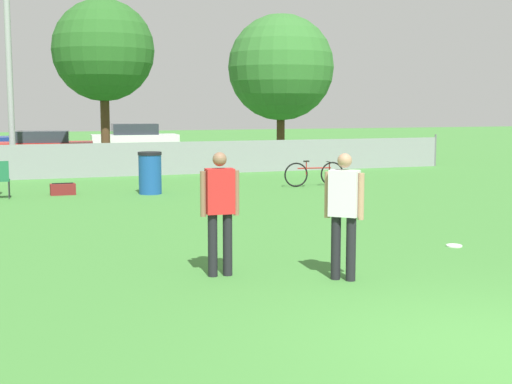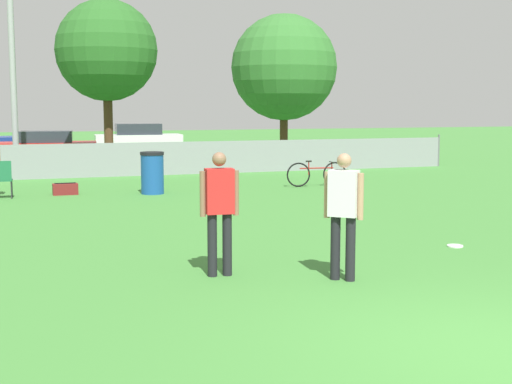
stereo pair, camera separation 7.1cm
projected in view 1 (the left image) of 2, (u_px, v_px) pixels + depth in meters
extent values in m
plane|color=#428438|center=(509.00, 352.00, 6.70)|extent=(120.00, 120.00, 0.00)
cube|color=gray|center=(145.00, 159.00, 23.47)|extent=(22.29, 0.03, 1.10)
cylinder|color=slate|center=(435.00, 150.00, 27.17)|extent=(0.07, 0.07, 1.21)
cylinder|color=#9E9EA3|center=(7.00, 25.00, 23.21)|extent=(0.20, 0.20, 9.85)
cylinder|color=#4C331E|center=(105.00, 130.00, 25.30)|extent=(0.32, 0.32, 2.89)
sphere|color=#286023|center=(103.00, 50.00, 24.96)|extent=(3.56, 3.56, 3.56)
cylinder|color=#4C331E|center=(281.00, 135.00, 28.43)|extent=(0.32, 0.32, 2.23)
sphere|color=#33702D|center=(281.00, 67.00, 28.10)|extent=(4.18, 4.18, 4.18)
cylinder|color=black|center=(336.00, 248.00, 9.46)|extent=(0.13, 0.13, 0.86)
cylinder|color=black|center=(351.00, 249.00, 9.38)|extent=(0.13, 0.13, 0.86)
cube|color=silver|center=(344.00, 193.00, 9.33)|extent=(0.43, 0.42, 0.61)
sphere|color=tan|center=(345.00, 161.00, 9.28)|extent=(0.19, 0.19, 0.19)
cylinder|color=tan|center=(328.00, 195.00, 9.42)|extent=(0.08, 0.08, 0.61)
cylinder|color=tan|center=(361.00, 196.00, 9.24)|extent=(0.08, 0.08, 0.61)
cylinder|color=black|center=(213.00, 245.00, 9.62)|extent=(0.13, 0.13, 0.86)
cylinder|color=black|center=(228.00, 244.00, 9.68)|extent=(0.13, 0.13, 0.86)
cube|color=red|center=(220.00, 191.00, 9.56)|extent=(0.39, 0.24, 0.61)
sphere|color=#8C664C|center=(220.00, 159.00, 9.51)|extent=(0.19, 0.19, 0.19)
cylinder|color=#8C664C|center=(203.00, 194.00, 9.50)|extent=(0.08, 0.08, 0.61)
cylinder|color=#8C664C|center=(236.00, 193.00, 9.62)|extent=(0.08, 0.08, 0.61)
cylinder|color=white|center=(454.00, 246.00, 11.71)|extent=(0.26, 0.26, 0.03)
torus|color=white|center=(454.00, 246.00, 11.71)|extent=(0.26, 0.26, 0.03)
cylinder|color=#333338|center=(10.00, 189.00, 17.96)|extent=(0.02, 0.02, 0.44)
cylinder|color=#333338|center=(9.00, 190.00, 17.59)|extent=(0.02, 0.02, 0.44)
cube|color=#1E663F|center=(0.00, 180.00, 17.69)|extent=(0.46, 0.46, 0.03)
torus|color=black|center=(296.00, 175.00, 20.22)|extent=(0.70, 0.11, 0.70)
torus|color=black|center=(332.00, 174.00, 20.48)|extent=(0.70, 0.11, 0.70)
cylinder|color=#A51E19|center=(314.00, 168.00, 20.33)|extent=(1.00, 0.13, 0.04)
cylinder|color=#A51E19|center=(306.00, 168.00, 20.27)|extent=(0.03, 0.03, 0.36)
cylinder|color=#A51E19|center=(329.00, 168.00, 20.44)|extent=(0.03, 0.03, 0.33)
cube|color=black|center=(306.00, 161.00, 20.25)|extent=(0.17, 0.08, 0.04)
cylinder|color=black|center=(329.00, 162.00, 20.42)|extent=(0.07, 0.44, 0.03)
cylinder|color=#194C99|center=(150.00, 174.00, 18.63)|extent=(0.59, 0.59, 1.02)
cylinder|color=black|center=(150.00, 153.00, 18.56)|extent=(0.62, 0.62, 0.08)
cube|color=maroon|center=(63.00, 189.00, 18.48)|extent=(0.63, 0.35, 0.29)
cube|color=black|center=(63.00, 183.00, 18.46)|extent=(0.54, 0.04, 0.02)
cylinder|color=black|center=(75.00, 153.00, 30.15)|extent=(0.63, 0.24, 0.61)
cylinder|color=black|center=(74.00, 155.00, 28.67)|extent=(0.63, 0.24, 0.61)
cylinder|color=black|center=(14.00, 154.00, 29.58)|extent=(0.63, 0.24, 0.61)
cylinder|color=black|center=(10.00, 156.00, 28.10)|extent=(0.63, 0.24, 0.61)
cube|color=red|center=(43.00, 150.00, 29.10)|extent=(4.14, 2.17, 0.62)
cube|color=#2D333D|center=(43.00, 136.00, 29.03)|extent=(2.22, 1.76, 0.46)
cylinder|color=black|center=(159.00, 145.00, 35.89)|extent=(0.63, 0.22, 0.62)
cylinder|color=black|center=(163.00, 147.00, 34.51)|extent=(0.63, 0.22, 0.62)
cylinder|color=black|center=(107.00, 146.00, 35.20)|extent=(0.63, 0.22, 0.62)
cylinder|color=black|center=(109.00, 148.00, 33.82)|extent=(0.63, 0.22, 0.62)
cube|color=white|center=(135.00, 142.00, 34.83)|extent=(4.26, 1.95, 0.71)
cube|color=#2D333D|center=(135.00, 129.00, 34.75)|extent=(2.26, 1.61, 0.53)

